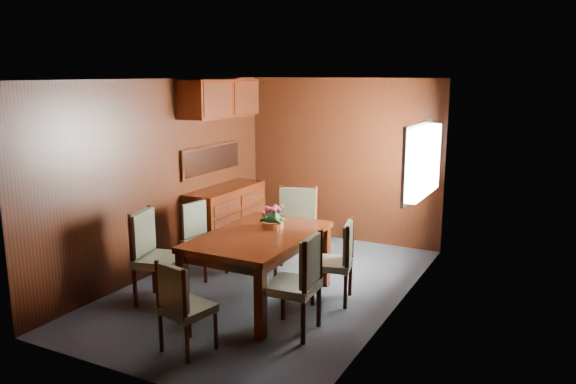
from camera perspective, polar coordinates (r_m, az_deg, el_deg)
The scene contains 11 objects.
ground at distance 6.70m, azimuth -1.97°, elevation -9.61°, with size 4.50×4.50×0.00m, color #313943.
room_shell at distance 6.62m, azimuth -1.45°, elevation 4.75°, with size 3.06×4.52×2.41m.
sideboard at distance 7.99m, azimuth -6.31°, elevation -2.68°, with size 0.48×1.40×0.90m, color #371306.
dining_table at distance 6.08m, azimuth -2.96°, elevation -5.22°, with size 1.05×1.66×0.78m.
chair_left_near at distance 6.29m, azimuth -13.53°, elevation -5.87°, with size 0.57×0.58×1.03m.
chair_left_far at distance 7.04m, azimuth -8.91°, elevation -4.28°, with size 0.47×0.49×0.92m.
chair_right_near at distance 5.39m, azimuth 1.22°, elevation -8.79°, with size 0.48×0.50×1.00m.
chair_right_far at distance 6.16m, azimuth 5.16°, elevation -6.60°, with size 0.50×0.52×0.91m.
chair_head at distance 5.13m, azimuth -10.77°, elevation -10.99°, with size 0.48×0.46×0.86m.
chair_foot at distance 7.06m, azimuth 0.87°, elevation -3.39°, with size 0.63×0.62×1.07m.
flower_centerpiece at distance 6.23m, azimuth -1.61°, elevation -2.50°, with size 0.27×0.27×0.27m.
Camera 1 is at (3.06, -5.42, 2.46)m, focal length 35.00 mm.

